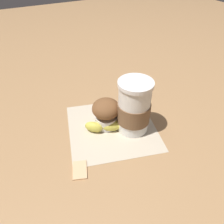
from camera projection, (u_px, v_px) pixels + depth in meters
ground_plane at (112, 127)px, 0.61m from camera, size 3.00×3.00×0.00m
paper_napkin at (112, 127)px, 0.61m from camera, size 0.29×0.29×0.00m
coffee_cup at (134, 108)px, 0.56m from camera, size 0.09×0.09×0.15m
muffin at (106, 112)px, 0.59m from camera, size 0.08×0.08×0.08m
banana at (111, 124)px, 0.60m from camera, size 0.15×0.07×0.03m
sugar_packet at (80, 169)px, 0.50m from camera, size 0.05×0.06×0.01m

